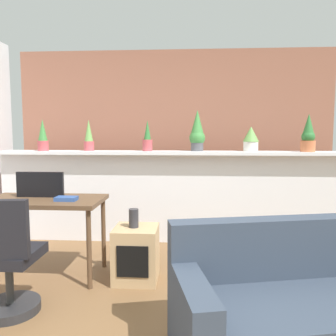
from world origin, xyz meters
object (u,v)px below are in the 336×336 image
(side_cube_shelf, at_px, (136,254))
(office_chair, at_px, (6,266))
(potted_plant_5, at_px, (308,135))
(desk, at_px, (44,208))
(tv_monitor, at_px, (40,185))
(couch, at_px, (301,310))
(potted_plant_0, at_px, (43,136))
(potted_plant_1, at_px, (89,137))
(potted_plant_2, at_px, (147,138))
(potted_plant_4, at_px, (251,138))
(vase_on_shelf, at_px, (134,218))
(potted_plant_3, at_px, (197,132))
(book_on_desk, at_px, (66,199))

(side_cube_shelf, bearing_deg, office_chair, -141.22)
(potted_plant_5, relative_size, desk, 0.41)
(tv_monitor, height_order, couch, tv_monitor)
(potted_plant_0, relative_size, desk, 0.36)
(couch, bearing_deg, potted_plant_1, 131.77)
(potted_plant_2, xyz_separation_m, desk, (-0.85, -1.11, -0.64))
(desk, xyz_separation_m, side_cube_shelf, (0.88, -0.04, -0.42))
(potted_plant_4, xyz_separation_m, vase_on_shelf, (-1.25, -1.17, -0.71))
(potted_plant_2, distance_m, couch, 2.68)
(potted_plant_3, distance_m, tv_monitor, 1.93)
(potted_plant_3, bearing_deg, book_on_desk, -134.77)
(potted_plant_1, distance_m, vase_on_shelf, 1.58)
(tv_monitor, relative_size, couch, 0.27)
(side_cube_shelf, xyz_separation_m, book_on_desk, (-0.64, -0.03, 0.52))
(potted_plant_1, distance_m, book_on_desk, 1.35)
(potted_plant_0, relative_size, vase_on_shelf, 2.29)
(potted_plant_4, distance_m, vase_on_shelf, 1.85)
(vase_on_shelf, distance_m, book_on_desk, 0.64)
(potted_plant_1, xyz_separation_m, potted_plant_2, (0.75, -0.04, -0.02))
(potted_plant_5, relative_size, office_chair, 0.50)
(potted_plant_4, distance_m, office_chair, 2.95)
(potted_plant_0, height_order, tv_monitor, potted_plant_0)
(couch, bearing_deg, potted_plant_3, 105.35)
(potted_plant_2, height_order, vase_on_shelf, potted_plant_2)
(potted_plant_0, bearing_deg, vase_on_shelf, -40.12)
(potted_plant_3, bearing_deg, couch, -74.65)
(potted_plant_0, relative_size, potted_plant_1, 1.02)
(potted_plant_1, distance_m, side_cube_shelf, 1.78)
(potted_plant_0, distance_m, side_cube_shelf, 2.05)
(potted_plant_5, height_order, book_on_desk, potted_plant_5)
(vase_on_shelf, xyz_separation_m, book_on_desk, (-0.62, -0.04, 0.18))
(office_chair, relative_size, vase_on_shelf, 5.30)
(potted_plant_2, height_order, book_on_desk, potted_plant_2)
(potted_plant_4, xyz_separation_m, tv_monitor, (-2.17, -1.05, -0.43))
(potted_plant_4, xyz_separation_m, potted_plant_5, (0.66, -0.05, 0.04))
(potted_plant_3, bearing_deg, potted_plant_1, -179.80)
(potted_plant_4, bearing_deg, potted_plant_0, -178.84)
(potted_plant_1, height_order, potted_plant_4, potted_plant_1)
(desk, distance_m, office_chair, 0.79)
(tv_monitor, height_order, book_on_desk, tv_monitor)
(office_chair, relative_size, book_on_desk, 4.76)
(potted_plant_1, xyz_separation_m, book_on_desk, (0.14, -1.22, -0.55))
(potted_plant_1, relative_size, desk, 0.35)
(potted_plant_4, bearing_deg, potted_plant_3, 178.17)
(potted_plant_0, bearing_deg, potted_plant_3, 2.17)
(vase_on_shelf, bearing_deg, couch, -40.14)
(potted_plant_1, bearing_deg, vase_on_shelf, -57.32)
(side_cube_shelf, relative_size, book_on_desk, 2.61)
(desk, relative_size, side_cube_shelf, 2.20)
(desk, bearing_deg, tv_monitor, 130.06)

